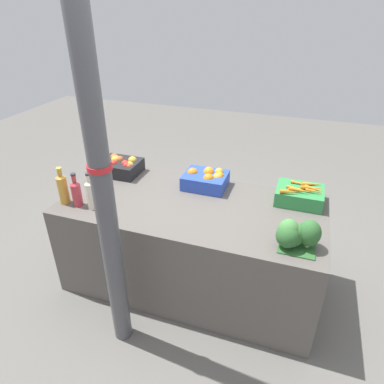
# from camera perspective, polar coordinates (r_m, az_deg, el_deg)

# --- Properties ---
(ground_plane) EXTENTS (10.00, 10.00, 0.00)m
(ground_plane) POSITION_cam_1_polar(r_m,az_deg,el_deg) (3.00, 0.00, -14.28)
(ground_plane) COLOR #605E59
(market_table) EXTENTS (1.94, 0.92, 0.75)m
(market_table) POSITION_cam_1_polar(r_m,az_deg,el_deg) (2.76, 0.00, -8.64)
(market_table) COLOR #56514C
(market_table) RESTS_ON ground_plane
(support_pole) EXTENTS (0.13, 0.13, 2.37)m
(support_pole) POSITION_cam_1_polar(r_m,az_deg,el_deg) (1.92, -14.72, 0.86)
(support_pole) COLOR #4C4C51
(support_pole) RESTS_ON ground_plane
(apple_crate) EXTENTS (0.34, 0.28, 0.15)m
(apple_crate) POSITION_cam_1_polar(r_m,az_deg,el_deg) (3.03, -11.84, 4.28)
(apple_crate) COLOR black
(apple_crate) RESTS_ON market_table
(orange_crate) EXTENTS (0.34, 0.28, 0.15)m
(orange_crate) POSITION_cam_1_polar(r_m,az_deg,el_deg) (2.75, 2.40, 2.15)
(orange_crate) COLOR #2847B7
(orange_crate) RESTS_ON market_table
(carrot_crate) EXTENTS (0.34, 0.28, 0.15)m
(carrot_crate) POSITION_cam_1_polar(r_m,az_deg,el_deg) (2.66, 17.52, -0.41)
(carrot_crate) COLOR #2D8442
(carrot_crate) RESTS_ON market_table
(broccoli_pile) EXTENTS (0.26, 0.19, 0.19)m
(broccoli_pile) POSITION_cam_1_polar(r_m,az_deg,el_deg) (2.16, 16.92, -6.73)
(broccoli_pile) COLOR #2D602D
(broccoli_pile) RESTS_ON market_table
(juice_bottle_amber) EXTENTS (0.07, 0.07, 0.29)m
(juice_bottle_amber) POSITION_cam_1_polar(r_m,az_deg,el_deg) (2.67, -20.74, 0.61)
(juice_bottle_amber) COLOR gold
(juice_bottle_amber) RESTS_ON market_table
(juice_bottle_ruby) EXTENTS (0.07, 0.07, 0.26)m
(juice_bottle_ruby) POSITION_cam_1_polar(r_m,az_deg,el_deg) (2.61, -18.71, -0.07)
(juice_bottle_ruby) COLOR #B2333D
(juice_bottle_ruby) RESTS_ON market_table
(juice_bottle_cloudy) EXTENTS (0.07, 0.07, 0.28)m
(juice_bottle_cloudy) POSITION_cam_1_polar(r_m,az_deg,el_deg) (2.54, -16.51, -0.29)
(juice_bottle_cloudy) COLOR beige
(juice_bottle_cloudy) RESTS_ON market_table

